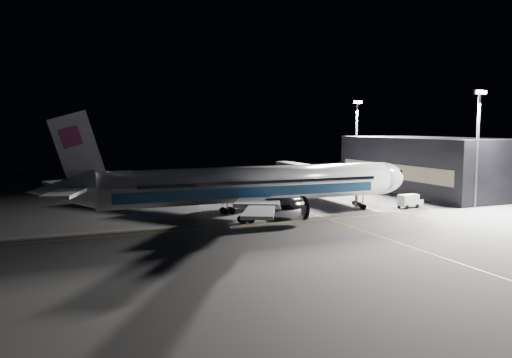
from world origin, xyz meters
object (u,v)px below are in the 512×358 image
object	(u,v)px
service_truck	(410,201)
safety_cone_c	(210,213)
floodlight_mast_south	(478,138)
safety_cone_a	(202,214)
airliner	(248,185)
baggage_tug	(198,195)
safety_cone_b	(224,203)
floodlight_mast_north	(357,135)
jet_bridge	(320,174)

from	to	relation	value
service_truck	safety_cone_c	size ratio (longest dim) A/B	7.49
floodlight_mast_south	service_truck	distance (m)	16.10
safety_cone_a	airliner	bearing A→B (deg)	-32.26
baggage_tug	safety_cone_a	xyz separation A→B (m)	(-4.29, -17.99, -0.53)
service_truck	safety_cone_b	size ratio (longest dim) A/B	8.00
airliner	safety_cone_b	xyz separation A→B (m)	(0.61, 14.00, -4.86)
airliner	safety_cone_a	distance (m)	8.94
service_truck	baggage_tug	bearing A→B (deg)	135.72
airliner	baggage_tug	size ratio (longest dim) A/B	22.27
floodlight_mast_south	baggage_tug	size ratio (longest dim) A/B	7.50
safety_cone_c	floodlight_mast_north	bearing A→B (deg)	30.84
safety_cone_b	baggage_tug	bearing A→B (deg)	108.44
service_truck	baggage_tug	distance (m)	40.12
floodlight_mast_south	safety_cone_c	world-z (taller)	floodlight_mast_south
safety_cone_c	jet_bridge	bearing A→B (deg)	25.78
jet_bridge	service_truck	distance (m)	21.46
floodlight_mast_north	service_truck	size ratio (longest dim) A/B	4.24
baggage_tug	safety_cone_b	xyz separation A→B (m)	(2.67, -7.99, -0.52)
airliner	jet_bridge	bearing A→B (deg)	38.04
airliner	safety_cone_b	world-z (taller)	airliner
jet_bridge	baggage_tug	xyz separation A→B (m)	(-25.13, 3.94, -3.75)
airliner	floodlight_mast_north	bearing A→B (deg)	37.91
floodlight_mast_south	service_truck	size ratio (longest dim) A/B	4.24
airliner	safety_cone_a	size ratio (longest dim) A/B	103.59
safety_cone_a	safety_cone_b	world-z (taller)	safety_cone_b
jet_bridge	safety_cone_a	distance (m)	32.88
floodlight_mast_south	service_truck	world-z (taller)	floodlight_mast_south
baggage_tug	safety_cone_b	size ratio (longest dim) A/B	4.53
floodlight_mast_north	safety_cone_b	xyz separation A→B (m)	(-40.46, -17.99, -12.07)
airliner	baggage_tug	bearing A→B (deg)	95.33
floodlight_mast_south	baggage_tug	bearing A→B (deg)	147.00
service_truck	safety_cone_b	xyz separation A→B (m)	(-29.53, 15.94, -0.97)
floodlight_mast_north	service_truck	bearing A→B (deg)	-107.86
safety_cone_b	floodlight_mast_north	bearing A→B (deg)	23.97
airliner	floodlight_mast_south	size ratio (longest dim) A/B	2.97
safety_cone_a	safety_cone_b	size ratio (longest dim) A/B	0.97
jet_bridge	floodlight_mast_south	world-z (taller)	floodlight_mast_south
airliner	safety_cone_c	xyz separation A→B (m)	(-4.78, 4.61, -4.84)
jet_bridge	floodlight_mast_south	distance (m)	31.05
jet_bridge	service_truck	xyz separation A→B (m)	(7.06, -20.00, -3.30)
airliner	safety_cone_a	xyz separation A→B (m)	(-6.34, 4.00, -4.87)
service_truck	safety_cone_b	bearing A→B (deg)	143.99
floodlight_mast_north	safety_cone_c	bearing A→B (deg)	-149.16
safety_cone_a	safety_cone_c	xyz separation A→B (m)	(1.56, 0.61, 0.03)
floodlight_mast_north	safety_cone_b	size ratio (longest dim) A/B	33.93
floodlight_mast_north	service_truck	xyz separation A→B (m)	(-10.94, -33.93, -11.09)
floodlight_mast_south	safety_cone_c	xyz separation A→B (m)	(-45.85, 10.62, -12.05)
baggage_tug	safety_cone_a	distance (m)	18.51
baggage_tug	safety_cone_c	xyz separation A→B (m)	(-2.72, -17.39, -0.50)
safety_cone_a	safety_cone_b	distance (m)	12.18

